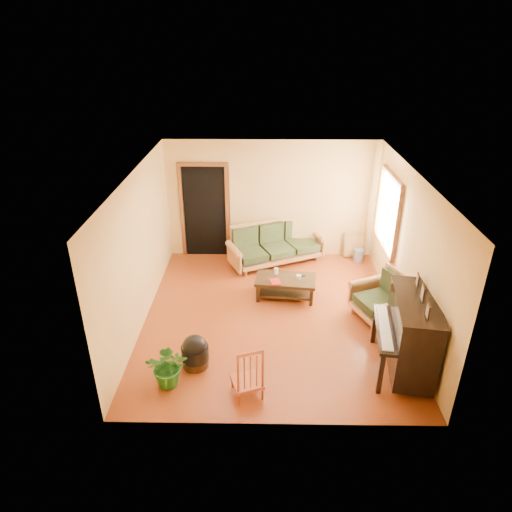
{
  "coord_description": "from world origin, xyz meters",
  "views": [
    {
      "loc": [
        -0.17,
        -6.84,
        4.64
      ],
      "look_at": [
        -0.29,
        0.2,
        1.1
      ],
      "focal_mm": 32.0,
      "sensor_mm": 36.0,
      "label": 1
    }
  ],
  "objects_px": {
    "armchair": "(379,297)",
    "footstool": "(195,355)",
    "sofa": "(276,244)",
    "piano": "(411,336)",
    "coffee_table": "(285,288)",
    "red_chair": "(247,369)",
    "ceramic_crock": "(359,255)",
    "potted_plant": "(169,366)"
  },
  "relations": [
    {
      "from": "sofa",
      "to": "footstool",
      "type": "bearing_deg",
      "value": -135.24
    },
    {
      "from": "red_chair",
      "to": "armchair",
      "type": "bearing_deg",
      "value": 21.88
    },
    {
      "from": "coffee_table",
      "to": "footstool",
      "type": "height_order",
      "value": "coffee_table"
    },
    {
      "from": "footstool",
      "to": "potted_plant",
      "type": "relative_size",
      "value": 0.63
    },
    {
      "from": "armchair",
      "to": "footstool",
      "type": "bearing_deg",
      "value": -179.85
    },
    {
      "from": "sofa",
      "to": "red_chair",
      "type": "height_order",
      "value": "sofa"
    },
    {
      "from": "ceramic_crock",
      "to": "potted_plant",
      "type": "xyz_separation_m",
      "value": [
        -3.45,
        -3.98,
        0.2
      ]
    },
    {
      "from": "sofa",
      "to": "ceramic_crock",
      "type": "distance_m",
      "value": 1.85
    },
    {
      "from": "piano",
      "to": "ceramic_crock",
      "type": "relative_size",
      "value": 5.19
    },
    {
      "from": "armchair",
      "to": "sofa",
      "type": "bearing_deg",
      "value": 105.99
    },
    {
      "from": "sofa",
      "to": "ceramic_crock",
      "type": "height_order",
      "value": "sofa"
    },
    {
      "from": "coffee_table",
      "to": "piano",
      "type": "bearing_deg",
      "value": -49.32
    },
    {
      "from": "coffee_table",
      "to": "red_chair",
      "type": "bearing_deg",
      "value": -103.86
    },
    {
      "from": "sofa",
      "to": "footstool",
      "type": "height_order",
      "value": "sofa"
    },
    {
      "from": "coffee_table",
      "to": "footstool",
      "type": "xyz_separation_m",
      "value": [
        -1.45,
        -2.01,
        -0.0
      ]
    },
    {
      "from": "armchair",
      "to": "footstool",
      "type": "height_order",
      "value": "armchair"
    },
    {
      "from": "footstool",
      "to": "ceramic_crock",
      "type": "relative_size",
      "value": 1.57
    },
    {
      "from": "red_chair",
      "to": "coffee_table",
      "type": "bearing_deg",
      "value": 57.72
    },
    {
      "from": "armchair",
      "to": "piano",
      "type": "distance_m",
      "value": 1.35
    },
    {
      "from": "armchair",
      "to": "red_chair",
      "type": "distance_m",
      "value": 2.94
    },
    {
      "from": "armchair",
      "to": "potted_plant",
      "type": "relative_size",
      "value": 1.35
    },
    {
      "from": "sofa",
      "to": "potted_plant",
      "type": "relative_size",
      "value": 3.1
    },
    {
      "from": "piano",
      "to": "coffee_table",
      "type": "bearing_deg",
      "value": 138.83
    },
    {
      "from": "piano",
      "to": "ceramic_crock",
      "type": "bearing_deg",
      "value": 99.13
    },
    {
      "from": "piano",
      "to": "red_chair",
      "type": "relative_size",
      "value": 1.6
    },
    {
      "from": "coffee_table",
      "to": "red_chair",
      "type": "xyz_separation_m",
      "value": [
        -0.64,
        -2.6,
        0.23
      ]
    },
    {
      "from": "coffee_table",
      "to": "armchair",
      "type": "height_order",
      "value": "armchair"
    },
    {
      "from": "coffee_table",
      "to": "ceramic_crock",
      "type": "xyz_separation_m",
      "value": [
        1.69,
        1.55,
        -0.07
      ]
    },
    {
      "from": "sofa",
      "to": "ceramic_crock",
      "type": "bearing_deg",
      "value": -20.71
    },
    {
      "from": "red_chair",
      "to": "footstool",
      "type": "bearing_deg",
      "value": 125.58
    },
    {
      "from": "sofa",
      "to": "potted_plant",
      "type": "xyz_separation_m",
      "value": [
        -1.62,
        -3.86,
        -0.11
      ]
    },
    {
      "from": "sofa",
      "to": "piano",
      "type": "distance_m",
      "value": 3.95
    },
    {
      "from": "coffee_table",
      "to": "ceramic_crock",
      "type": "bearing_deg",
      "value": 42.69
    },
    {
      "from": "piano",
      "to": "red_chair",
      "type": "bearing_deg",
      "value": -158.46
    },
    {
      "from": "sofa",
      "to": "armchair",
      "type": "xyz_separation_m",
      "value": [
        1.74,
        -2.14,
        0.01
      ]
    },
    {
      "from": "red_chair",
      "to": "ceramic_crock",
      "type": "distance_m",
      "value": 4.77
    },
    {
      "from": "footstool",
      "to": "armchair",
      "type": "bearing_deg",
      "value": 23.31
    },
    {
      "from": "coffee_table",
      "to": "armchair",
      "type": "bearing_deg",
      "value": -23.64
    },
    {
      "from": "piano",
      "to": "red_chair",
      "type": "xyz_separation_m",
      "value": [
        -2.39,
        -0.57,
        -0.18
      ]
    },
    {
      "from": "piano",
      "to": "ceramic_crock",
      "type": "distance_m",
      "value": 3.62
    },
    {
      "from": "coffee_table",
      "to": "ceramic_crock",
      "type": "distance_m",
      "value": 2.29
    },
    {
      "from": "sofa",
      "to": "coffee_table",
      "type": "xyz_separation_m",
      "value": [
        0.14,
        -1.44,
        -0.24
      ]
    }
  ]
}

